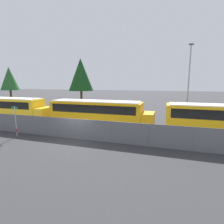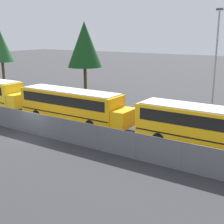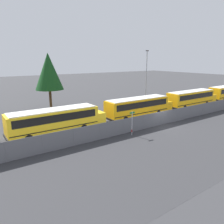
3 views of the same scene
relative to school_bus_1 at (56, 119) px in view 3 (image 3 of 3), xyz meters
The scene contains 9 objects.
ground_plane 13.44m from the school_bus_1, 19.78° to the right, with size 200.00×200.00×0.00m, color #38383A.
road_strip 16.45m from the school_bus_1, 39.97° to the right, with size 108.91×12.00×0.01m.
fence 13.35m from the school_bus_1, 19.79° to the right, with size 74.98×0.07×1.82m.
school_bus_1 is the anchor object (origin of this frame).
school_bus_2 12.72m from the school_bus_1, ahead, with size 11.62×2.57×2.96m.
school_bus_3 25.37m from the school_bus_1, ahead, with size 11.62×2.57×2.96m.
street_sign 8.73m from the school_bus_1, 38.68° to the right, with size 0.70×0.09×2.81m.
light_pole 24.87m from the school_bus_1, 22.05° to the left, with size 0.60×0.24×10.18m.
tree_1 14.43m from the school_bus_1, 73.06° to the left, with size 4.71×4.71×9.52m.
Camera 3 is at (-21.06, -19.01, 8.51)m, focal length 35.00 mm.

